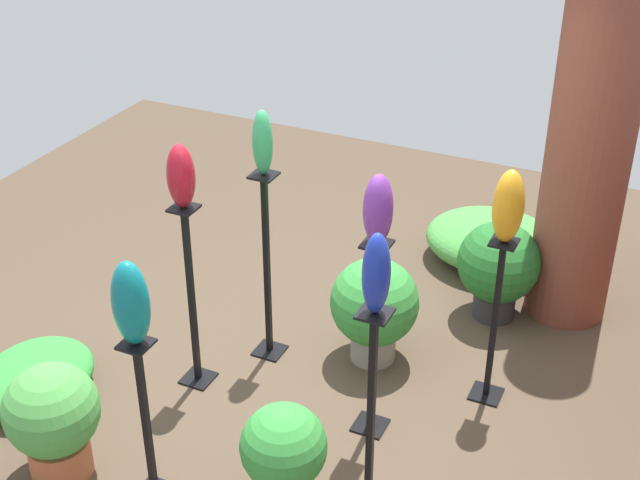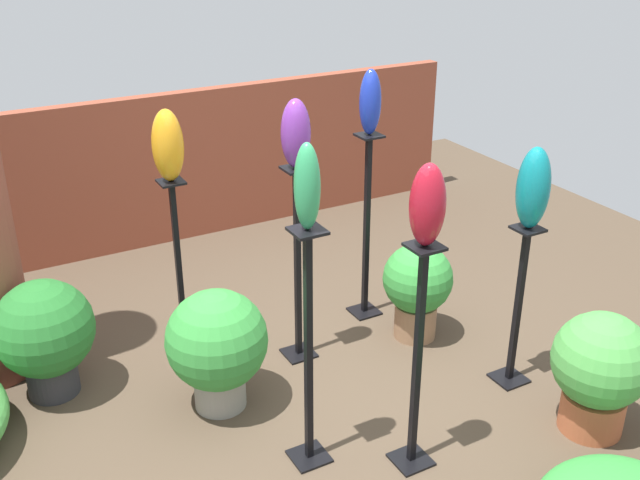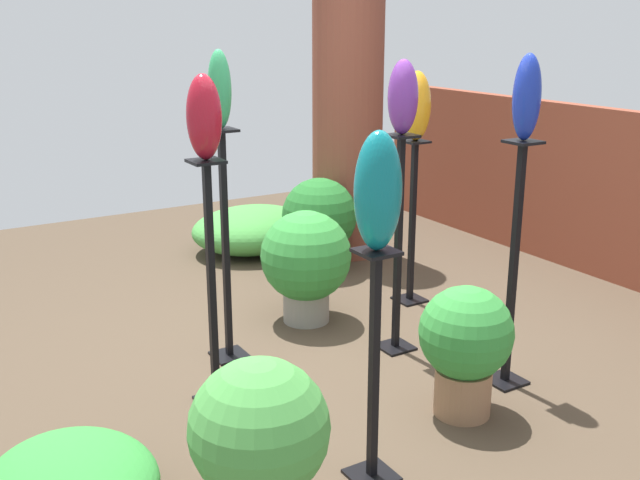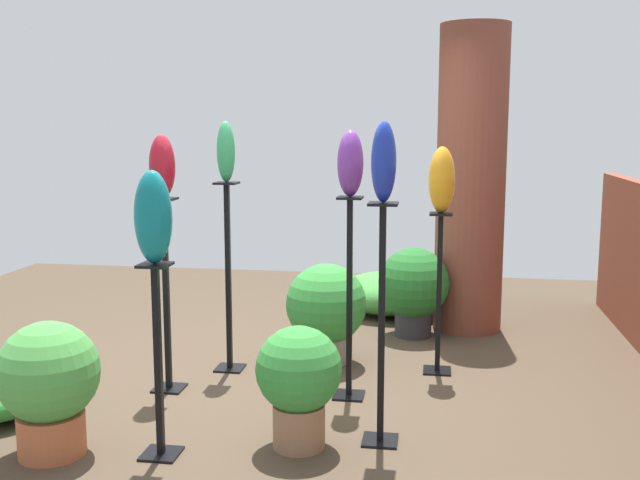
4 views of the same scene
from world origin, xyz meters
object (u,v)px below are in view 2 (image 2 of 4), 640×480
pedestal_ruby (417,369)px  potted_plant_front_left (417,285)px  pedestal_jade (308,361)px  potted_plant_back_center (45,333)px  art_vase_cobalt (370,102)px  pedestal_amber (179,269)px  art_vase_violet (296,134)px  pedestal_violet (298,274)px  art_vase_jade (307,187)px  potted_plant_mid_right (600,368)px  art_vase_teal (533,188)px  pedestal_teal (517,314)px  potted_plant_walkway_edge (217,344)px  art_vase_amber (168,146)px  pedestal_cobalt (366,235)px  art_vase_ruby (427,205)px

pedestal_ruby → potted_plant_front_left: pedestal_ruby is taller
pedestal_jade → potted_plant_back_center: pedestal_jade is taller
art_vase_cobalt → pedestal_ruby: bearing=-112.9°
pedestal_amber → art_vase_cobalt: 1.69m
art_vase_violet → potted_plant_back_center: bearing=166.4°
pedestal_violet → art_vase_jade: size_ratio=3.10×
art_vase_cobalt → potted_plant_mid_right: art_vase_cobalt is taller
pedestal_ruby → potted_plant_front_left: 1.31m
art_vase_violet → art_vase_teal: bearing=-40.9°
pedestal_jade → art_vase_violet: (0.42, 0.93, 0.90)m
pedestal_violet → pedestal_teal: (1.04, -0.90, -0.13)m
art_vase_violet → potted_plant_back_center: size_ratio=0.56×
potted_plant_mid_right → pedestal_amber: bearing=129.8°
art_vase_violet → potted_plant_mid_right: 2.18m
pedestal_ruby → potted_plant_walkway_edge: pedestal_ruby is taller
potted_plant_walkway_edge → potted_plant_back_center: potted_plant_walkway_edge is taller
art_vase_teal → pedestal_ruby: bearing=-162.1°
art_vase_jade → potted_plant_mid_right: size_ratio=0.58×
potted_plant_mid_right → art_vase_jade: bearing=160.0°
potted_plant_front_left → potted_plant_back_center: 2.40m
pedestal_teal → art_vase_amber: 2.39m
pedestal_cobalt → pedestal_teal: (0.36, -1.16, -0.15)m
potted_plant_front_left → potted_plant_walkway_edge: (-1.48, -0.07, 0.03)m
pedestal_amber → art_vase_teal: (1.64, -1.48, 0.77)m
art_vase_violet → art_vase_amber: size_ratio=0.90×
pedestal_jade → pedestal_cobalt: bearing=47.2°
pedestal_ruby → pedestal_teal: size_ratio=1.23×
potted_plant_back_center → potted_plant_walkway_edge: bearing=-35.9°
art_vase_ruby → art_vase_teal: (0.99, 0.32, -0.21)m
pedestal_jade → potted_plant_walkway_edge: (-0.25, 0.68, -0.21)m
pedestal_teal → art_vase_teal: (0.00, 0.00, 0.82)m
pedestal_teal → art_vase_violet: size_ratio=2.52×
pedestal_jade → art_vase_violet: art_vase_violet is taller
art_vase_jade → art_vase_violet: (0.42, 0.93, -0.05)m
potted_plant_back_center → potted_plant_mid_right: 3.23m
potted_plant_front_left → potted_plant_walkway_edge: bearing=-177.3°
art_vase_amber → pedestal_amber: bearing=0.0°
art_vase_amber → potted_plant_front_left: 1.89m
pedestal_jade → art_vase_ruby: 1.04m
pedestal_ruby → art_vase_amber: 2.07m
art_vase_jade → art_vase_ruby: 0.56m
pedestal_teal → potted_plant_mid_right: bearing=-82.1°
art_vase_amber → potted_plant_mid_right: (1.72, -2.07, -0.98)m
pedestal_violet → potted_plant_front_left: bearing=-12.6°
pedestal_ruby → art_vase_violet: (-0.06, 1.22, 0.94)m
potted_plant_front_left → potted_plant_mid_right: (0.30, -1.31, 0.01)m
art_vase_jade → art_vase_ruby: bearing=-31.6°
pedestal_violet → potted_plant_back_center: size_ratio=1.75×
pedestal_teal → art_vase_ruby: (-0.99, -0.32, 1.03)m
pedestal_ruby → art_vase_amber: size_ratio=2.81×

